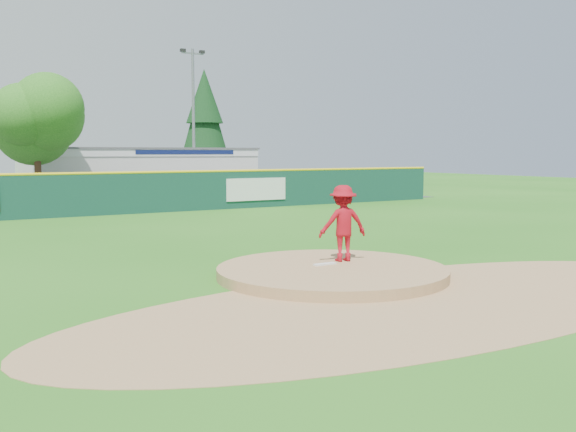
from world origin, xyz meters
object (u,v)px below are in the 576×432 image
light_pole_right (193,115)px  deciduous_tree (36,123)px  pitcher (343,223)px  conifer_tree (205,121)px  pool_building_grp (138,171)px  van (160,189)px

light_pole_right → deciduous_tree: bearing=-160.0°
pitcher → deciduous_tree: bearing=-69.6°
deciduous_tree → light_pole_right: bearing=20.0°
conifer_tree → deciduous_tree: bearing=-143.7°
pool_building_grp → conifer_tree: bearing=29.8°
light_pole_right → conifer_tree: bearing=60.3°
pitcher → pool_building_grp: 31.90m
conifer_tree → pitcher: bearing=-109.1°
van → conifer_tree: bearing=-45.1°
pool_building_grp → deciduous_tree: bearing=-138.8°
light_pole_right → van: bearing=-134.6°
pool_building_grp → light_pole_right: size_ratio=1.52×
pitcher → pool_building_grp: bearing=-85.4°
pitcher → conifer_tree: 37.78m
van → conifer_tree: 14.52m
pitcher → van: size_ratio=0.36×
van → conifer_tree: (8.05, 11.10, 4.79)m
pitcher → conifer_tree: (12.29, 35.46, 4.34)m
pool_building_grp → conifer_tree: size_ratio=1.60×
pitcher → deciduous_tree: size_ratio=0.26×
deciduous_tree → light_pole_right: 11.75m
pool_building_grp → van: bearing=-98.4°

